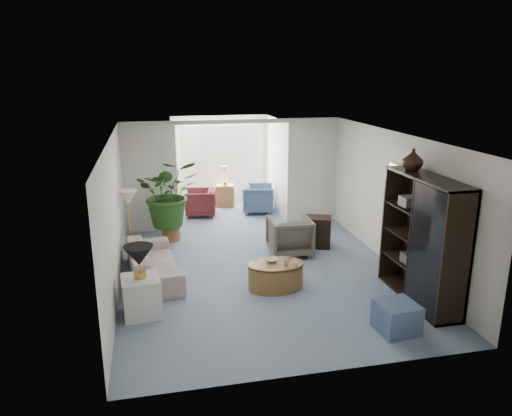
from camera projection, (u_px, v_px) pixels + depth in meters
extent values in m
plane|color=gray|center=(263.00, 275.00, 8.78)|extent=(6.00, 6.00, 0.00)
plane|color=gray|center=(227.00, 213.00, 12.63)|extent=(2.60, 2.60, 0.00)
cube|color=white|center=(150.00, 178.00, 10.86)|extent=(1.20, 0.12, 2.50)
cube|color=white|center=(312.00, 171.00, 11.65)|extent=(1.20, 0.12, 2.50)
cube|color=white|center=(233.00, 122.00, 10.92)|extent=(2.60, 0.12, 0.10)
cube|color=white|center=(220.00, 153.00, 13.26)|extent=(2.20, 0.02, 1.50)
cube|color=white|center=(220.00, 153.00, 13.23)|extent=(2.20, 0.02, 1.50)
cube|color=beige|center=(398.00, 178.00, 8.73)|extent=(0.04, 0.50, 0.40)
imported|color=beige|center=(154.00, 262.00, 8.61)|extent=(1.00, 2.08, 0.59)
cube|color=silver|center=(142.00, 296.00, 7.29)|extent=(0.60, 0.60, 0.60)
cone|color=black|center=(139.00, 256.00, 7.12)|extent=(0.44, 0.44, 0.30)
cone|color=#FAEEC7|center=(128.00, 198.00, 9.17)|extent=(0.36, 0.36, 0.28)
cylinder|color=olive|center=(276.00, 276.00, 8.21)|extent=(1.12, 1.12, 0.45)
imported|color=silver|center=(272.00, 260.00, 8.22)|extent=(0.26, 0.26, 0.05)
imported|color=#B6B49F|center=(286.00, 262.00, 8.07)|extent=(0.13, 0.13, 0.10)
imported|color=#5E584A|center=(290.00, 236.00, 9.71)|extent=(0.84, 0.86, 0.76)
cube|color=black|center=(318.00, 232.00, 10.15)|extent=(0.65, 0.59, 0.64)
cube|color=black|center=(423.00, 240.00, 7.62)|extent=(0.49, 1.82, 2.02)
imported|color=black|center=(413.00, 160.00, 7.76)|extent=(0.33, 0.33, 0.35)
cube|color=slate|center=(397.00, 317.00, 6.86)|extent=(0.57, 0.57, 0.43)
cylinder|color=#99582C|center=(171.00, 233.00, 10.57)|extent=(0.40, 0.40, 0.32)
imported|color=#27501B|center=(169.00, 193.00, 10.33)|extent=(1.33, 1.15, 1.47)
imported|color=slate|center=(258.00, 199.00, 12.60)|extent=(0.92, 0.90, 0.72)
imported|color=#531C23|center=(200.00, 203.00, 12.30)|extent=(0.87, 0.85, 0.68)
cube|color=olive|center=(225.00, 196.00, 13.17)|extent=(0.54, 0.45, 0.59)
cube|color=#5E5C59|center=(410.00, 201.00, 7.81)|extent=(0.30, 0.26, 0.16)
cube|color=#373532|center=(412.00, 258.00, 7.87)|extent=(0.30, 0.26, 0.16)
cube|color=#332E28|center=(436.00, 214.00, 7.12)|extent=(0.30, 0.26, 0.16)
cube|color=#464240|center=(430.00, 241.00, 7.33)|extent=(0.30, 0.26, 0.16)
cube|color=black|center=(436.00, 275.00, 7.23)|extent=(0.30, 0.26, 0.16)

